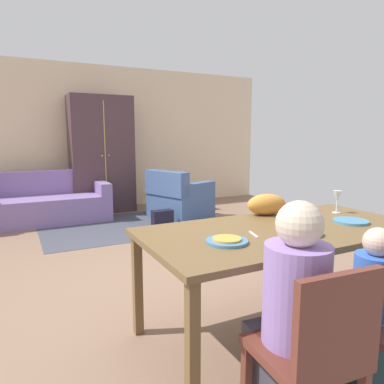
# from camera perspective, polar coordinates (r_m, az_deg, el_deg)

# --- Properties ---
(ground_plane) EXTENTS (7.12, 6.26, 0.02)m
(ground_plane) POSITION_cam_1_polar(r_m,az_deg,el_deg) (4.29, -5.37, -10.12)
(ground_plane) COLOR #83644F
(back_wall) EXTENTS (7.12, 0.10, 2.70)m
(back_wall) POSITION_cam_1_polar(r_m,az_deg,el_deg) (7.11, -15.05, 8.32)
(back_wall) COLOR beige
(back_wall) RESTS_ON ground_plane
(dining_table) EXTENTS (1.97, 0.97, 0.76)m
(dining_table) POSITION_cam_1_polar(r_m,az_deg,el_deg) (2.57, 14.47, -6.97)
(dining_table) COLOR brown
(dining_table) RESTS_ON ground_plane
(plate_near_man) EXTENTS (0.25, 0.25, 0.02)m
(plate_near_man) POSITION_cam_1_polar(r_m,az_deg,el_deg) (2.14, 5.61, -7.86)
(plate_near_man) COLOR teal
(plate_near_man) RESTS_ON dining_table
(pizza_near_man) EXTENTS (0.17, 0.17, 0.01)m
(pizza_near_man) POSITION_cam_1_polar(r_m,az_deg,el_deg) (2.14, 5.62, -7.48)
(pizza_near_man) COLOR gold
(pizza_near_man) RESTS_ON plate_near_man
(plate_near_child) EXTENTS (0.25, 0.25, 0.02)m
(plate_near_child) POSITION_cam_1_polar(r_m,az_deg,el_deg) (2.42, 17.36, -6.24)
(plate_near_child) COLOR teal
(plate_near_child) RESTS_ON dining_table
(pizza_near_child) EXTENTS (0.17, 0.17, 0.01)m
(pizza_near_child) POSITION_cam_1_polar(r_m,az_deg,el_deg) (2.42, 17.37, -5.90)
(pizza_near_child) COLOR #E2944B
(pizza_near_child) RESTS_ON plate_near_child
(plate_near_woman) EXTENTS (0.25, 0.25, 0.02)m
(plate_near_woman) POSITION_cam_1_polar(r_m,az_deg,el_deg) (2.87, 24.08, -4.29)
(plate_near_woman) COLOR teal
(plate_near_woman) RESTS_ON dining_table
(wine_glass) EXTENTS (0.07, 0.07, 0.19)m
(wine_glass) POSITION_cam_1_polar(r_m,az_deg,el_deg) (3.15, 22.22, -0.76)
(wine_glass) COLOR silver
(wine_glass) RESTS_ON dining_table
(fork) EXTENTS (0.06, 0.15, 0.01)m
(fork) POSITION_cam_1_polar(r_m,az_deg,el_deg) (2.33, 9.84, -6.69)
(fork) COLOR silver
(fork) RESTS_ON dining_table
(knife) EXTENTS (0.03, 0.17, 0.01)m
(knife) POSITION_cam_1_polar(r_m,az_deg,el_deg) (2.74, 15.96, -4.57)
(knife) COLOR silver
(knife) RESTS_ON dining_table
(dining_chair_man) EXTENTS (0.45, 0.45, 0.87)m
(dining_chair_man) POSITION_cam_1_polar(r_m,az_deg,el_deg) (1.73, 19.29, -22.63)
(dining_chair_man) COLOR brown
(dining_chair_man) RESTS_ON ground_plane
(person_man) EXTENTS (0.30, 0.41, 1.11)m
(person_man) POSITION_cam_1_polar(r_m,az_deg,el_deg) (1.84, 15.35, -19.79)
(person_man) COLOR #3C3944
(person_man) RESTS_ON ground_plane
(person_child) EXTENTS (0.22, 0.30, 0.92)m
(person_child) POSITION_cam_1_polar(r_m,az_deg,el_deg) (2.23, 26.14, -17.32)
(person_child) COLOR #264241
(person_child) RESTS_ON ground_plane
(cat) EXTENTS (0.35, 0.24, 0.17)m
(cat) POSITION_cam_1_polar(r_m,az_deg,el_deg) (2.91, 11.84, -1.96)
(cat) COLOR #D28938
(cat) RESTS_ON dining_table
(area_rug) EXTENTS (2.60, 1.80, 0.01)m
(area_rug) POSITION_cam_1_polar(r_m,az_deg,el_deg) (5.69, -10.14, -5.27)
(area_rug) COLOR #41434F
(area_rug) RESTS_ON ground_plane
(couch) EXTENTS (1.97, 0.86, 0.82)m
(couch) POSITION_cam_1_polar(r_m,az_deg,el_deg) (6.27, -22.40, -1.73)
(couch) COLOR #81659F
(couch) RESTS_ON ground_plane
(armchair) EXTENTS (1.11, 1.10, 0.82)m
(armchair) POSITION_cam_1_polar(r_m,az_deg,el_deg) (6.12, -2.14, -1.13)
(armchair) COLOR #415B8A
(armchair) RESTS_ON ground_plane
(armoire) EXTENTS (1.10, 0.59, 2.10)m
(armoire) POSITION_cam_1_polar(r_m,az_deg,el_deg) (6.74, -14.25, 5.79)
(armoire) COLOR #483035
(armoire) RESTS_ON ground_plane
(handbag) EXTENTS (0.32, 0.16, 0.26)m
(handbag) POSITION_cam_1_polar(r_m,az_deg,el_deg) (5.53, -4.76, -4.23)
(handbag) COLOR black
(handbag) RESTS_ON ground_plane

